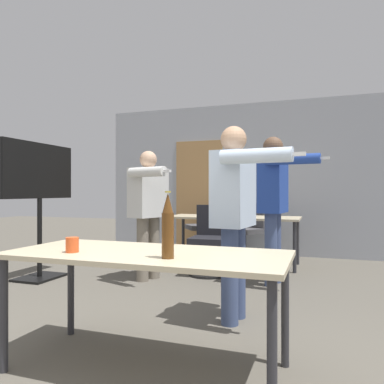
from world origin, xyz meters
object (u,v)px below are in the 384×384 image
Objects in this scene: person_far_watching at (149,203)px; office_chair_side_rolled at (209,242)px; person_center_tall at (274,196)px; office_chair_far_right at (205,229)px; tv_screen at (39,192)px; person_near_casual at (235,205)px; drink_cup at (72,245)px; beer_bottle at (168,227)px; office_chair_far_left at (248,232)px.

office_chair_side_rolled is at bearing 150.84° from person_far_watching.
person_center_tall reaches higher than office_chair_far_right.
tv_screen reaches higher than person_near_casual.
office_chair_far_right is at bearing -164.59° from person_far_watching.
office_chair_far_right is at bearing -152.33° from person_near_casual.
person_near_casual is 17.93× the size of drink_cup.
person_far_watching is at bearing 141.01° from office_chair_far_right.
person_near_casual is at bearing 68.78° from person_far_watching.
drink_cup is (-0.64, -0.00, -0.13)m from beer_bottle.
person_center_tall is 1.86× the size of office_chair_far_right.
person_center_tall is at bearing 158.44° from office_chair_side_rolled.
person_center_tall is at bearing 70.66° from drink_cup.
person_near_casual reaches higher than drink_cup.
tv_screen is at bearing 135.48° from drink_cup.
person_near_casual is 1.84× the size of office_chair_far_left.
drink_cup is at bearing -134.52° from tv_screen.
office_chair_side_rolled is (-0.89, 0.28, -0.63)m from person_center_tall.
office_chair_far_right is at bearing 96.49° from drink_cup.
office_chair_side_rolled is (1.96, 0.98, -0.68)m from tv_screen.
person_far_watching is 2.62m from beer_bottle.
tv_screen reaches higher than drink_cup.
office_chair_side_rolled is 2.90m from drink_cup.
person_near_casual is at bearing 84.46° from beer_bottle.
office_chair_far_left is 2.40× the size of beer_bottle.
office_chair_side_rolled is 2.44× the size of beer_bottle.
tv_screen is 2.29m from office_chair_side_rolled.
person_far_watching is at bearing 100.03° from office_chair_far_left.
beer_bottle is at bearing 0.48° from person_near_casual.
office_chair_far_left is at bearing -124.69° from office_chair_far_right.
person_near_casual is 3.25m from office_chair_far_left.
office_chair_far_left is 0.75m from office_chair_far_right.
person_center_tall is at bearing 119.02° from person_far_watching.
tv_screen reaches higher than office_chair_far_left.
drink_cup is (0.49, -4.34, 0.33)m from office_chair_far_right.
drink_cup is at bearing -12.03° from person_center_tall.
office_chair_side_rolled is at bearing 89.59° from drink_cup.
person_center_tall is at bearing -177.10° from office_chair_far_right.
office_chair_side_rolled is at bearing -100.29° from person_center_tall.
office_chair_far_left is at bearing -103.02° from office_chair_side_rolled.
person_center_tall is 1.91× the size of office_chair_side_rolled.
tv_screen is 1.04× the size of person_near_casual.
office_chair_side_rolled is 2.98m from beer_bottle.
office_chair_far_right is at bearing 34.07° from office_chair_far_left.
person_near_casual is 4.41× the size of beer_bottle.
person_center_tall is 1.13m from office_chair_side_rolled.
office_chair_side_rolled is (-0.73, 1.69, -0.56)m from person_near_casual.
person_far_watching reaches higher than office_chair_far_left.
drink_cup is at bearing 119.38° from office_chair_far_left.
person_far_watching reaches higher than office_chair_side_rolled.
person_far_watching is 1.78× the size of office_chair_far_left.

